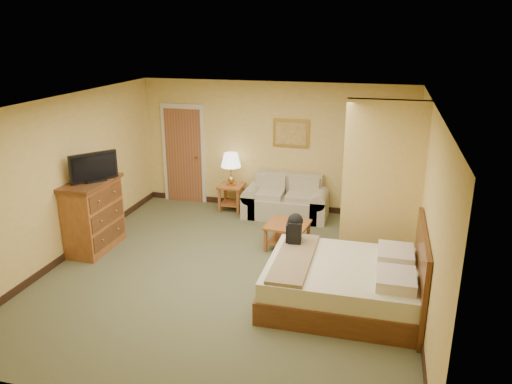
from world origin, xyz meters
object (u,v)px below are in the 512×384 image
(dresser, at_px, (93,215))
(coffee_table, at_px, (288,230))
(loveseat, at_px, (286,203))
(bed, at_px, (349,283))

(dresser, bearing_deg, coffee_table, 15.38)
(loveseat, xyz_separation_m, dresser, (-2.82, -2.31, 0.34))
(bed, bearing_deg, loveseat, 115.91)
(coffee_table, xyz_separation_m, dresser, (-3.14, -0.86, 0.30))
(loveseat, relative_size, coffee_table, 2.19)
(coffee_table, bearing_deg, bed, -53.94)
(loveseat, xyz_separation_m, coffee_table, (0.32, -1.45, 0.04))
(dresser, bearing_deg, loveseat, 39.41)
(loveseat, bearing_deg, dresser, -140.59)
(loveseat, xyz_separation_m, bed, (1.47, -3.04, 0.05))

